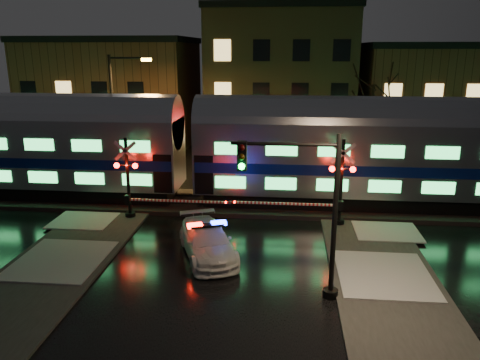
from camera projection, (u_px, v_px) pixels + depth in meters
name	position (u px, v px, depth m)	size (l,w,h in m)	color
ground	(226.00, 240.00, 21.52)	(120.00, 120.00, 0.00)	black
ballast	(238.00, 203.00, 26.28)	(90.00, 4.20, 0.24)	black
sidewalk_left	(21.00, 299.00, 16.37)	(4.00, 20.00, 0.12)	#2D2D2D
sidewalk_right	(402.00, 319.00, 15.14)	(4.00, 20.00, 0.12)	#2D2D2D
building_left	(115.00, 94.00, 42.61)	(14.00, 10.00, 9.00)	#543220
building_mid	(280.00, 81.00, 41.34)	(12.00, 11.00, 11.50)	brown
building_right	(432.00, 100.00, 40.03)	(12.00, 10.00, 8.50)	#543220
train	(188.00, 146.00, 25.65)	(51.00, 3.12, 5.92)	black
police_car	(207.00, 241.00, 19.70)	(3.47, 5.05, 1.52)	silver
crossing_signal_right	(334.00, 191.00, 22.77)	(6.18, 0.67, 4.37)	black
crossing_signal_left	(135.00, 187.00, 23.73)	(6.00, 0.67, 4.25)	black
traffic_light	(307.00, 214.00, 15.81)	(3.80, 0.69, 5.88)	black
streetlight	(117.00, 111.00, 29.64)	(2.73, 0.29, 8.17)	black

